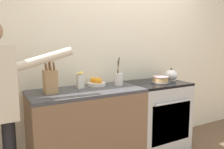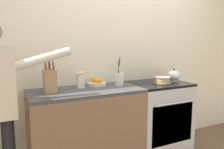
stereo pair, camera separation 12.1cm
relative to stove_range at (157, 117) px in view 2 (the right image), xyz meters
The scene contains 9 objects.
wall_back 0.95m from the stove_range, 133.20° to the left, with size 8.00×0.04×2.60m.
counter_cabinet 0.98m from the stove_range, behind, with size 1.22×0.60×0.93m.
stove_range is the anchor object (origin of this frame).
layer_cake 0.51m from the stove_range, 83.75° to the right, with size 0.24×0.24×0.08m.
tea_kettle 0.60m from the stove_range, ahead, with size 0.21×0.17×0.17m.
knife_block 1.47m from the stove_range, behind, with size 0.12×0.15×0.33m.
utensil_crock 0.76m from the stove_range, behind, with size 0.10×0.10×0.33m.
fruit_bowl 0.94m from the stove_range, 168.90° to the left, with size 0.21×0.21×0.10m.
milk_carton 1.15m from the stove_range, behind, with size 0.07×0.07×0.19m.
Camera 2 is at (-1.44, -1.91, 1.42)m, focal length 35.00 mm.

